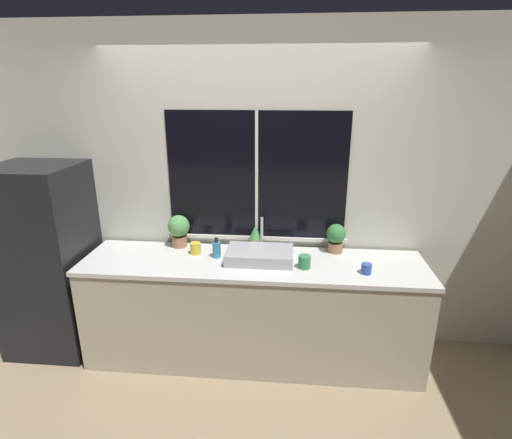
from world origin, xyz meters
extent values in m
plane|color=#937F60|center=(0.00, 0.00, 0.00)|extent=(14.00, 14.00, 0.00)
cube|color=beige|center=(0.00, 0.71, 1.35)|extent=(8.00, 0.06, 2.70)
cube|color=black|center=(0.00, 0.68, 1.49)|extent=(1.49, 0.01, 1.06)
cube|color=silver|center=(0.00, 0.67, 1.49)|extent=(0.02, 0.01, 1.06)
cube|color=silver|center=(0.00, 0.67, 0.95)|extent=(1.55, 0.04, 0.03)
cube|color=beige|center=(-2.36, 1.50, 1.35)|extent=(0.06, 7.00, 2.70)
cube|color=beige|center=(2.36, 1.50, 1.35)|extent=(0.06, 7.00, 2.70)
cube|color=#B2A893|center=(0.00, 0.32, 0.42)|extent=(2.70, 0.64, 0.85)
cube|color=silver|center=(0.00, 0.32, 0.87)|extent=(2.72, 0.67, 0.03)
cube|color=black|center=(-1.75, 0.37, 0.81)|extent=(0.67, 0.67, 1.61)
cube|color=#ADADB2|center=(0.06, 0.34, 0.93)|extent=(0.52, 0.33, 0.09)
cylinder|color=#B7B7BC|center=(0.06, 0.54, 0.90)|extent=(0.04, 0.04, 0.03)
cylinder|color=#B7B7BC|center=(0.06, 0.54, 1.05)|extent=(0.02, 0.02, 0.26)
cylinder|color=#9E6B4C|center=(-0.66, 0.57, 0.93)|extent=(0.12, 0.12, 0.09)
sphere|color=#569951|center=(-0.66, 0.57, 1.07)|extent=(0.18, 0.18, 0.18)
cylinder|color=#9E6B4C|center=(0.00, 0.57, 0.93)|extent=(0.12, 0.12, 0.09)
cone|color=#478E4C|center=(0.00, 0.57, 1.04)|extent=(0.11, 0.11, 0.12)
cylinder|color=#9E6B4C|center=(0.67, 0.57, 0.93)|extent=(0.12, 0.12, 0.08)
sphere|color=#387A3D|center=(0.67, 0.57, 1.05)|extent=(0.16, 0.16, 0.16)
cylinder|color=teal|center=(-0.30, 0.37, 0.95)|extent=(0.07, 0.07, 0.13)
cylinder|color=black|center=(-0.30, 0.37, 1.03)|extent=(0.03, 0.03, 0.04)
cylinder|color=gold|center=(-0.48, 0.43, 0.93)|extent=(0.09, 0.09, 0.10)
cylinder|color=#3351AD|center=(0.86, 0.18, 0.92)|extent=(0.08, 0.08, 0.08)
cylinder|color=#38844C|center=(0.40, 0.24, 0.93)|extent=(0.09, 0.09, 0.10)
camera|label=1|loc=(0.29, -2.55, 2.21)|focal=28.00mm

